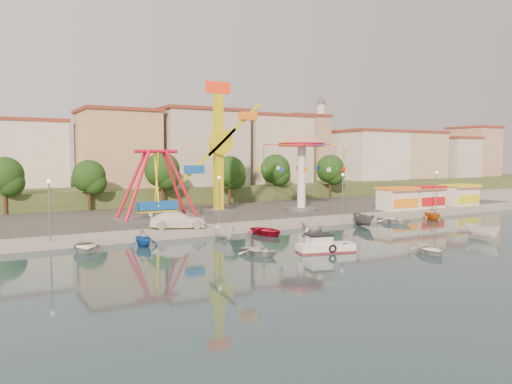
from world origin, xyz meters
TOP-DOWN VIEW (x-y plane):
  - ground at (0.00, 0.00)m, footprint 200.00×200.00m
  - quay_deck at (0.00, 62.00)m, footprint 200.00×100.00m
  - asphalt_pad at (0.00, 30.00)m, footprint 90.00×28.00m
  - hill_terrace at (0.00, 67.00)m, footprint 200.00×60.00m
  - pirate_ship_ride at (-11.39, 22.32)m, footprint 10.00×5.00m
  - kamikaze_tower at (-2.12, 24.35)m, footprint 7.65×3.10m
  - wave_swinger at (8.48, 22.06)m, footprint 11.60×11.60m
  - booth_left at (20.43, 16.49)m, footprint 5.40×3.78m
  - booth_mid at (25.80, 16.49)m, footprint 5.40×3.78m
  - booth_right at (33.25, 16.49)m, footprint 5.40×3.78m
  - lamp_post_0 at (-24.00, 13.00)m, footprint 0.14×0.14m
  - lamp_post_1 at (-8.00, 13.00)m, footprint 0.14×0.14m
  - lamp_post_2 at (8.00, 13.00)m, footprint 0.14×0.14m
  - lamp_post_3 at (24.00, 13.00)m, footprint 0.14×0.14m
  - tree_0 at (-26.00, 36.98)m, footprint 4.60×4.60m
  - tree_1 at (-16.00, 36.24)m, footprint 4.35×4.35m
  - tree_2 at (-6.00, 35.81)m, footprint 5.02×5.02m
  - tree_3 at (4.00, 34.36)m, footprint 4.68×4.68m
  - tree_4 at (14.00, 37.35)m, footprint 4.86×4.86m
  - tree_5 at (24.00, 35.54)m, footprint 4.83×4.83m
  - building_1 at (-21.33, 51.38)m, footprint 12.33×9.01m
  - building_2 at (-8.19, 51.96)m, footprint 11.95×9.28m
  - building_3 at (5.60, 48.80)m, footprint 12.59×10.50m
  - building_4 at (19.07, 52.20)m, footprint 10.75×9.23m
  - building_5 at (32.37, 50.33)m, footprint 12.77×10.96m
  - building_6 at (44.15, 48.77)m, footprint 8.23×8.98m
  - building_7 at (56.03, 53.70)m, footprint 11.59×10.93m
  - building_8 at (69.93, 47.19)m, footprint 12.84×9.28m
  - building_9 at (83.46, 49.95)m, footprint 12.95×9.17m
  - minaret at (36.00, 54.00)m, footprint 2.80×2.80m
  - cabin_motorboat at (-4.86, -0.16)m, footprint 4.94×2.86m
  - rowboat_a at (-10.14, 1.38)m, footprint 3.64×4.13m
  - rowboat_b at (2.04, -5.04)m, footprint 4.04×4.49m
  - skiff at (12.27, -2.37)m, footprint 1.48×3.72m
  - van at (-11.77, 14.74)m, footprint 6.17×4.07m
  - moored_boat_0 at (-21.74, 9.80)m, footprint 3.69×4.68m
  - moored_boat_1 at (-16.90, 9.80)m, footprint 2.79×3.10m
  - moored_boat_2 at (-9.11, 9.80)m, footprint 1.48×3.66m
  - moored_boat_3 at (-4.29, 9.80)m, footprint 3.45×4.48m
  - moored_boat_4 at (1.24, 9.80)m, footprint 3.23×3.49m
  - moored_boat_5 at (8.41, 9.80)m, footprint 2.13×3.97m
  - moored_boat_6 at (13.21, 9.80)m, footprint 3.85×4.74m
  - moored_boat_7 at (19.56, 9.80)m, footprint 3.05×3.40m

SIDE VIEW (x-z plane):
  - ground at x=0.00m, z-range 0.00..0.00m
  - quay_deck at x=0.00m, z-range 0.00..0.60m
  - rowboat_a at x=-10.14m, z-range 0.00..0.71m
  - rowboat_b at x=2.04m, z-range 0.00..0.76m
  - moored_boat_3 at x=-4.29m, z-range 0.00..0.86m
  - moored_boat_6 at x=13.21m, z-range 0.00..0.86m
  - cabin_motorboat at x=-4.86m, z-range -0.38..1.26m
  - moored_boat_0 at x=-21.74m, z-range 0.00..0.88m
  - asphalt_pad at x=0.00m, z-range 0.60..0.61m
  - moored_boat_2 at x=-9.11m, z-range 0.00..1.40m
  - skiff at x=12.27m, z-range 0.00..1.43m
  - moored_boat_5 at x=8.41m, z-range 0.00..1.45m
  - moored_boat_1 at x=-16.90m, z-range 0.00..1.46m
  - moored_boat_4 at x=1.24m, z-range 0.00..1.52m
  - moored_boat_7 at x=19.56m, z-range 0.00..1.59m
  - van at x=-11.77m, z-range 0.60..2.26m
  - hill_terrace at x=0.00m, z-range 0.00..3.00m
  - booth_left at x=20.43m, z-range 0.62..3.70m
  - booth_mid at x=25.80m, z-range 0.62..3.70m
  - booth_right at x=33.25m, z-range 0.62..3.70m
  - lamp_post_0 at x=-24.00m, z-range 0.60..5.60m
  - lamp_post_1 at x=-8.00m, z-range 0.60..5.60m
  - lamp_post_2 at x=8.00m, z-range 0.60..5.60m
  - lamp_post_3 at x=24.00m, z-range 0.60..5.60m
  - pirate_ship_ride at x=-11.39m, z-range 0.39..8.39m
  - tree_1 at x=-16.00m, z-range 1.80..8.60m
  - tree_0 at x=-26.00m, z-range 1.87..9.07m
  - tree_3 at x=4.00m, z-range 1.90..9.21m
  - tree_5 at x=24.00m, z-range 1.94..9.48m
  - tree_4 at x=14.00m, z-range 1.95..9.55m
  - tree_2 at x=-6.00m, z-range 1.99..9.84m
  - building_1 at x=-21.33m, z-range 3.00..11.63m
  - building_7 at x=56.03m, z-range 3.00..11.76m
  - building_3 at x=5.60m, z-range 3.00..12.20m
  - building_9 at x=83.46m, z-range 3.00..12.21m
  - building_4 at x=19.07m, z-range 3.00..12.24m
  - wave_swinger at x=8.48m, z-range 3.00..13.40m
  - kamikaze_tower at x=-2.12m, z-range 0.19..16.69m
  - building_5 at x=32.37m, z-range 3.00..14.21m
  - building_2 at x=-8.19m, z-range 3.00..14.23m
  - building_6 at x=44.15m, z-range 3.00..15.36m
  - building_8 at x=69.93m, z-range 3.00..15.58m
  - minaret at x=36.00m, z-range 3.55..21.55m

